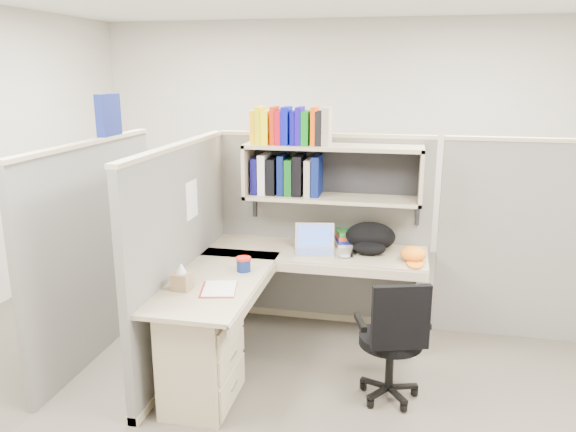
% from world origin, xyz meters
% --- Properties ---
extents(ground, '(6.00, 6.00, 0.00)m').
position_xyz_m(ground, '(0.00, 0.00, 0.00)').
color(ground, '#353029').
rests_on(ground, ground).
extents(room_shell, '(6.00, 6.00, 6.00)m').
position_xyz_m(room_shell, '(0.00, 0.00, 1.62)').
color(room_shell, '#B5AFA3').
rests_on(room_shell, ground).
extents(cubicle, '(3.79, 1.84, 1.95)m').
position_xyz_m(cubicle, '(-0.37, 0.45, 0.91)').
color(cubicle, '#5D5D59').
rests_on(cubicle, ground).
extents(desk, '(1.74, 1.75, 0.73)m').
position_xyz_m(desk, '(-0.41, -0.29, 0.44)').
color(desk, tan).
rests_on(desk, ground).
extents(laptop, '(0.36, 0.36, 0.22)m').
position_xyz_m(laptop, '(-0.00, 0.50, 0.84)').
color(laptop, '#B3B4B8').
rests_on(laptop, desk).
extents(backpack, '(0.46, 0.41, 0.23)m').
position_xyz_m(backpack, '(0.42, 0.62, 0.85)').
color(backpack, black).
rests_on(backpack, desk).
extents(orange_cap, '(0.23, 0.26, 0.11)m').
position_xyz_m(orange_cap, '(0.75, 0.48, 0.78)').
color(orange_cap, orange).
rests_on(orange_cap, desk).
extents(snack_canister, '(0.11, 0.11, 0.10)m').
position_xyz_m(snack_canister, '(-0.43, -0.01, 0.78)').
color(snack_canister, navy).
rests_on(snack_canister, desk).
extents(tissue_box, '(0.12, 0.12, 0.18)m').
position_xyz_m(tissue_box, '(-0.73, -0.42, 0.82)').
color(tissue_box, '#8B714E').
rests_on(tissue_box, desk).
extents(mouse, '(0.10, 0.08, 0.03)m').
position_xyz_m(mouse, '(0.24, 0.44, 0.75)').
color(mouse, '#8BACC6').
rests_on(mouse, desk).
extents(paper_cup, '(0.08, 0.08, 0.10)m').
position_xyz_m(paper_cup, '(-0.05, 0.76, 0.78)').
color(paper_cup, white).
rests_on(paper_cup, desk).
extents(book_stack, '(0.24, 0.28, 0.12)m').
position_xyz_m(book_stack, '(0.21, 0.80, 0.79)').
color(book_stack, gray).
rests_on(book_stack, desk).
extents(loose_paper, '(0.26, 0.32, 0.00)m').
position_xyz_m(loose_paper, '(-0.49, -0.36, 0.73)').
color(loose_paper, white).
rests_on(loose_paper, desk).
extents(task_chair, '(0.50, 0.46, 0.87)m').
position_xyz_m(task_chair, '(0.64, -0.29, 0.31)').
color(task_chair, black).
rests_on(task_chair, ground).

